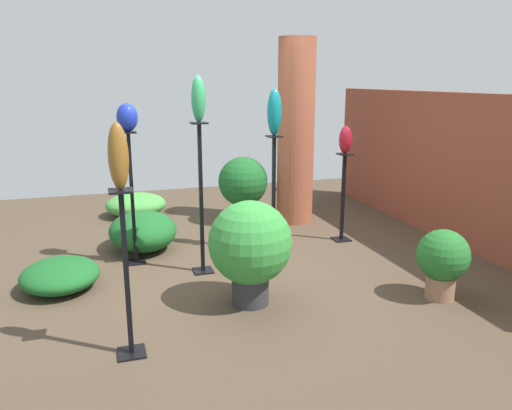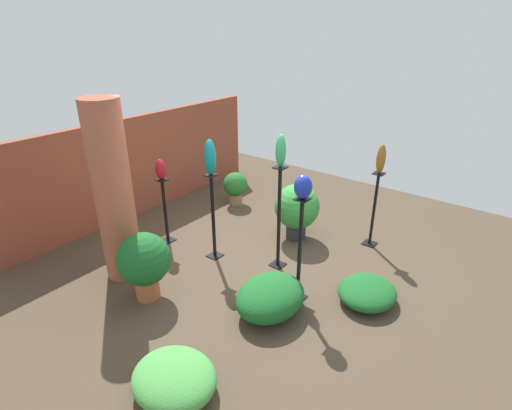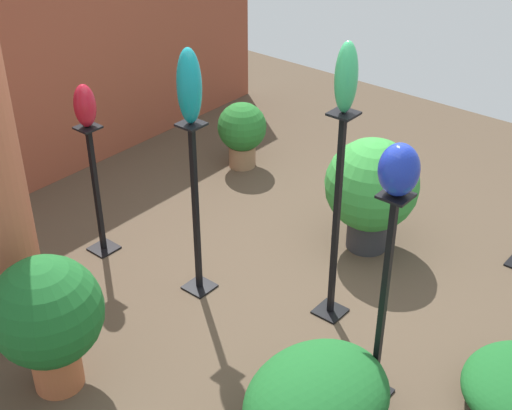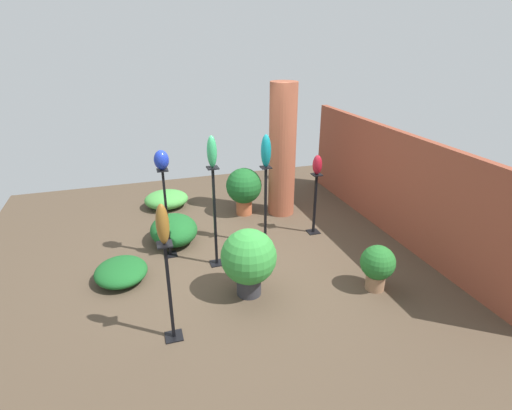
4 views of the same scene
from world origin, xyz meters
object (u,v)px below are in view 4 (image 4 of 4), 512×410
potted_plant_front_left (377,265)px  potted_plant_back_center (244,187)px  pedestal_bronze (170,297)px  potted_plant_mid_right (249,259)px  pedestal_teal (265,210)px  pedestal_jade (215,221)px  art_vase_jade (212,152)px  art_vase_bronze (163,224)px  pedestal_ruby (315,207)px  pedestal_cobalt (167,217)px  brick_pillar (282,151)px  art_vase_teal (266,151)px  art_vase_cobalt (161,160)px  art_vase_ruby (317,165)px

potted_plant_front_left → potted_plant_back_center: 3.11m
pedestal_bronze → potted_plant_front_left: bearing=92.7°
potted_plant_mid_right → pedestal_teal: bearing=152.4°
pedestal_bronze → pedestal_jade: bearing=150.0°
pedestal_jade → art_vase_jade: 1.04m
pedestal_jade → art_vase_bronze: art_vase_bronze is taller
pedestal_ruby → art_vase_bronze: art_vase_bronze is taller
pedestal_teal → pedestal_cobalt: 1.55m
pedestal_jade → potted_plant_back_center: pedestal_jade is taller
brick_pillar → art_vase_teal: (1.11, -0.70, 0.35)m
pedestal_bronze → pedestal_teal: 2.50m
pedestal_bronze → brick_pillar: bearing=140.2°
art_vase_cobalt → potted_plant_front_left: (1.76, 2.56, -1.18)m
pedestal_cobalt → potted_plant_mid_right: size_ratio=1.52×
art_vase_jade → art_vase_bronze: bearing=-30.0°
pedestal_bronze → art_vase_bronze: 0.88m
pedestal_teal → potted_plant_mid_right: bearing=-27.6°
pedestal_teal → art_vase_teal: size_ratio=2.63×
pedestal_jade → pedestal_cobalt: bearing=-126.3°
pedestal_jade → art_vase_ruby: 1.99m
pedestal_jade → pedestal_bronze: bearing=-30.0°
pedestal_jade → art_vase_bronze: bearing=-30.0°
pedestal_jade → art_vase_jade: art_vase_jade is taller
pedestal_ruby → potted_plant_back_center: pedestal_ruby is taller
potted_plant_mid_right → art_vase_ruby: bearing=130.9°
art_vase_ruby → potted_plant_front_left: size_ratio=0.50×
potted_plant_back_center → pedestal_teal: bearing=-0.1°
art_vase_jade → potted_plant_mid_right: 1.52m
potted_plant_back_center → pedestal_jade: bearing=-28.9°
brick_pillar → pedestal_teal: 1.45m
pedestal_bronze → art_vase_teal: art_vase_teal is taller
art_vase_teal → potted_plant_back_center: (-1.26, 0.00, -1.05)m
art_vase_bronze → art_vase_cobalt: bearing=174.7°
pedestal_jade → pedestal_teal: size_ratio=1.15×
brick_pillar → art_vase_bronze: bearing=-39.8°
art_vase_jade → art_vase_teal: bearing=113.0°
pedestal_ruby → art_vase_bronze: size_ratio=2.41×
pedestal_ruby → pedestal_jade: bearing=-74.5°
art_vase_ruby → potted_plant_back_center: bearing=-140.5°
art_vase_jade → art_vase_teal: art_vase_jade is taller
pedestal_jade → art_vase_ruby: bearing=105.5°
pedestal_bronze → art_vase_jade: (-1.42, 0.82, 1.19)m
art_vase_teal → pedestal_teal: bearing=0.0°
pedestal_teal → pedestal_bronze: bearing=-43.7°
pedestal_teal → potted_plant_front_left: pedestal_teal is taller
art_vase_ruby → art_vase_teal: 1.01m
brick_pillar → art_vase_cobalt: brick_pillar is taller
pedestal_bronze → art_vase_ruby: 3.36m
potted_plant_front_left → art_vase_teal: bearing=-148.8°
pedestal_bronze → art_vase_teal: bearing=136.3°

